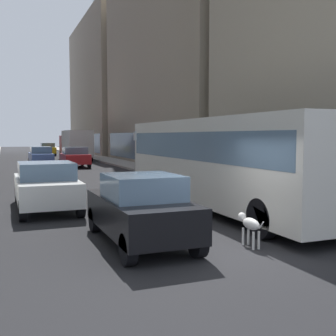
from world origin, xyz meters
name	(u,v)px	position (x,y,z in m)	size (l,w,h in m)	color
ground_plane	(47,161)	(0.00, 35.00, 0.00)	(120.00, 120.00, 0.00)	#232326
sidewalk_right	(103,159)	(5.70, 35.00, 0.07)	(2.40, 110.00, 0.15)	#9E9991
building_right_mid	(192,15)	(11.90, 26.33, 13.20)	(9.99, 23.42, 26.41)	#A0937F
building_right_far	(119,89)	(11.90, 51.45, 9.40)	(10.55, 23.79, 18.81)	#A0937F
transit_bus	(220,157)	(2.80, 4.52, 1.78)	(2.78, 11.53, 3.05)	silver
car_white_van	(46,185)	(-2.80, 6.51, 0.83)	(1.89, 4.65, 1.62)	silver
car_blue_hatchback	(41,156)	(-1.20, 27.99, 0.82)	(1.72, 4.77, 1.62)	#4C6BB7
car_black_suv	(141,209)	(-1.20, 1.05, 0.82)	(1.71, 3.92, 1.62)	black
car_yellow_taxi	(48,149)	(1.20, 46.84, 0.82)	(1.75, 3.92, 1.62)	yellow
car_red_coupe	(75,157)	(1.20, 25.47, 0.82)	(1.93, 3.94, 1.62)	red
box_truck	(76,144)	(2.80, 34.81, 1.67)	(2.30, 7.50, 3.05)	#A51919
dalmatian_dog	(249,224)	(0.99, -0.12, 0.51)	(0.22, 0.96, 0.72)	white
pedestrian_with_handbag	(235,168)	(5.91, 8.75, 1.01)	(0.45, 0.34, 1.69)	#1E1E2D
pedestrian_in_coat	(336,185)	(5.24, 1.73, 1.01)	(0.34, 0.34, 1.69)	#1E1E2D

